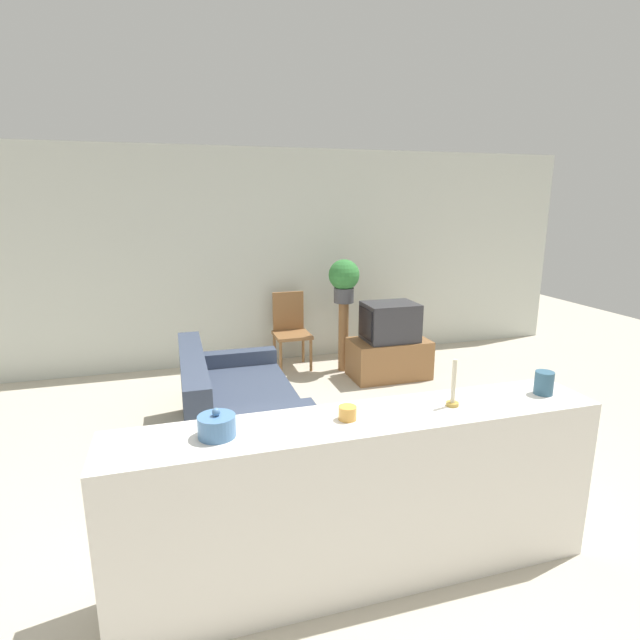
% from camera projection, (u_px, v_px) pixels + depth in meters
% --- Properties ---
extents(ground_plane, '(14.00, 14.00, 0.00)m').
position_uv_depth(ground_plane, '(328.00, 511.00, 3.42)').
color(ground_plane, beige).
extents(wall_back, '(9.00, 0.06, 2.70)m').
position_uv_depth(wall_back, '(247.00, 259.00, 6.29)').
color(wall_back, silver).
rests_on(wall_back, ground_plane).
extents(couch, '(0.95, 1.61, 0.81)m').
position_uv_depth(couch, '(235.00, 409.00, 4.37)').
color(couch, '#384256').
rests_on(couch, ground_plane).
extents(tv_stand, '(0.92, 0.54, 0.46)m').
position_uv_depth(tv_stand, '(389.00, 358.00, 5.96)').
color(tv_stand, olive).
rests_on(tv_stand, ground_plane).
extents(television, '(0.62, 0.48, 0.45)m').
position_uv_depth(television, '(390.00, 322.00, 5.85)').
color(television, '#333338').
rests_on(television, tv_stand).
extents(wooden_chair, '(0.44, 0.44, 0.94)m').
position_uv_depth(wooden_chair, '(290.00, 327.00, 6.28)').
color(wooden_chair, olive).
rests_on(wooden_chair, ground_plane).
extents(plant_stand, '(0.12, 0.12, 0.86)m').
position_uv_depth(plant_stand, '(343.00, 337.00, 6.15)').
color(plant_stand, olive).
rests_on(plant_stand, ground_plane).
extents(potted_plant, '(0.37, 0.37, 0.52)m').
position_uv_depth(potted_plant, '(344.00, 278.00, 5.98)').
color(potted_plant, '#4C4C51').
rests_on(potted_plant, plant_stand).
extents(foreground_counter, '(2.66, 0.44, 0.97)m').
position_uv_depth(foreground_counter, '(363.00, 499.00, 2.72)').
color(foreground_counter, white).
rests_on(foreground_counter, ground_plane).
extents(decorative_bowl, '(0.18, 0.18, 0.15)m').
position_uv_depth(decorative_bowl, '(217.00, 426.00, 2.38)').
color(decorative_bowl, '#4C7AAD').
rests_on(decorative_bowl, foreground_counter).
extents(candle_jar, '(0.09, 0.09, 0.07)m').
position_uv_depth(candle_jar, '(347.00, 413.00, 2.57)').
color(candle_jar, gold).
rests_on(candle_jar, foreground_counter).
extents(candlestick, '(0.07, 0.07, 0.27)m').
position_uv_depth(candlestick, '(453.00, 390.00, 2.73)').
color(candlestick, '#B7933D').
rests_on(candlestick, foreground_counter).
extents(coffee_tin, '(0.11, 0.11, 0.14)m').
position_uv_depth(coffee_tin, '(544.00, 383.00, 2.90)').
color(coffee_tin, '#335B75').
rests_on(coffee_tin, foreground_counter).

